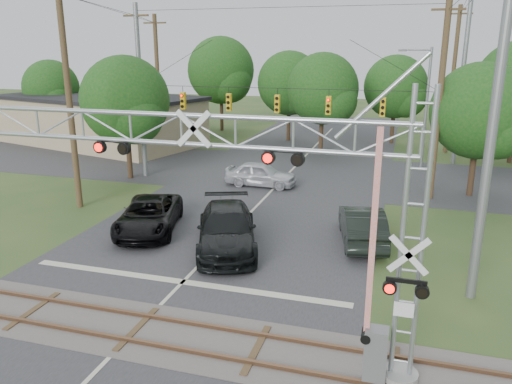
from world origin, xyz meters
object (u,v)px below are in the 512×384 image
(traffic_signal_span, at_px, (292,99))
(commercial_building, at_px, (100,120))
(car_dark, at_px, (227,229))
(crossing_gantry, at_px, (266,196))
(streetlight, at_px, (424,103))
(sedan_silver, at_px, (261,174))
(pickup_black, at_px, (149,215))

(traffic_signal_span, distance_m, commercial_building, 23.21)
(commercial_building, bearing_deg, car_dark, -31.23)
(crossing_gantry, bearing_deg, commercial_building, 130.19)
(traffic_signal_span, relative_size, commercial_building, 0.93)
(car_dark, bearing_deg, streetlight, 45.13)
(car_dark, distance_m, commercial_building, 29.01)
(crossing_gantry, xyz_separation_m, commercial_building, (-24.05, 28.47, -2.74))
(traffic_signal_span, distance_m, sedan_silver, 5.27)
(commercial_building, xyz_separation_m, streetlight, (28.60, -2.56, 2.68))
(sedan_silver, height_order, commercial_building, commercial_building)
(pickup_black, relative_size, commercial_building, 0.28)
(crossing_gantry, height_order, sedan_silver, crossing_gantry)
(pickup_black, xyz_separation_m, commercial_building, (-15.70, 19.86, 1.42))
(pickup_black, distance_m, streetlight, 21.96)
(crossing_gantry, relative_size, pickup_black, 2.24)
(crossing_gantry, xyz_separation_m, streetlight, (4.55, 25.91, -0.06))
(crossing_gantry, distance_m, pickup_black, 12.70)
(pickup_black, distance_m, commercial_building, 25.36)
(crossing_gantry, height_order, commercial_building, crossing_gantry)
(pickup_black, distance_m, car_dark, 4.54)
(pickup_black, relative_size, car_dark, 0.91)
(crossing_gantry, bearing_deg, streetlight, 80.04)
(car_dark, height_order, streetlight, streetlight)
(commercial_building, relative_size, streetlight, 2.37)
(commercial_building, bearing_deg, streetlight, 9.68)
(traffic_signal_span, distance_m, car_dark, 11.78)
(traffic_signal_span, relative_size, car_dark, 3.08)
(pickup_black, xyz_separation_m, car_dark, (4.42, -1.00, 0.11))
(crossing_gantry, bearing_deg, car_dark, 117.31)
(sedan_silver, bearing_deg, commercial_building, 61.93)
(pickup_black, bearing_deg, commercial_building, 111.98)
(pickup_black, xyz_separation_m, streetlight, (12.90, 17.30, 4.10))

